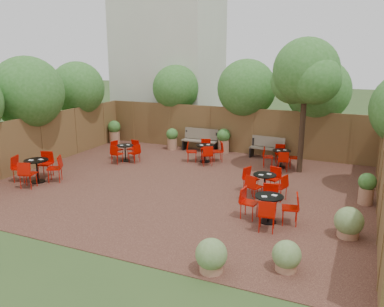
% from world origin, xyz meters
% --- Properties ---
extents(ground, '(80.00, 80.00, 0.00)m').
position_xyz_m(ground, '(0.00, 0.00, 0.00)').
color(ground, '#354F23').
rests_on(ground, ground).
extents(courtyard_paving, '(12.00, 10.00, 0.02)m').
position_xyz_m(courtyard_paving, '(0.00, 0.00, 0.01)').
color(courtyard_paving, '#3A2018').
rests_on(courtyard_paving, ground).
extents(fence_back, '(12.00, 0.08, 2.00)m').
position_xyz_m(fence_back, '(0.00, 5.00, 1.00)').
color(fence_back, brown).
rests_on(fence_back, ground).
extents(fence_left, '(0.08, 10.00, 2.00)m').
position_xyz_m(fence_left, '(-6.00, 0.00, 1.00)').
color(fence_left, brown).
rests_on(fence_left, ground).
extents(fence_right, '(0.08, 10.00, 2.00)m').
position_xyz_m(fence_right, '(6.00, 0.00, 1.00)').
color(fence_right, brown).
rests_on(fence_right, ground).
extents(neighbour_building, '(5.00, 4.00, 8.00)m').
position_xyz_m(neighbour_building, '(-4.50, 8.00, 4.00)').
color(neighbour_building, beige).
rests_on(neighbour_building, ground).
extents(overhang_foliage, '(15.65, 10.82, 2.76)m').
position_xyz_m(overhang_foliage, '(-1.87, 2.74, 2.75)').
color(overhang_foliage, '#2F6621').
rests_on(overhang_foliage, ground).
extents(courtyard_tree, '(2.54, 2.44, 4.83)m').
position_xyz_m(courtyard_tree, '(3.34, 3.10, 3.54)').
color(courtyard_tree, black).
rests_on(courtyard_tree, courtyard_paving).
extents(park_bench_left, '(1.60, 0.52, 0.99)m').
position_xyz_m(park_bench_left, '(-1.28, 4.63, 0.53)').
color(park_bench_left, brown).
rests_on(park_bench_left, courtyard_paving).
extents(park_bench_right, '(1.46, 0.60, 0.88)m').
position_xyz_m(park_bench_right, '(1.76, 4.62, 0.47)').
color(park_bench_right, brown).
rests_on(park_bench_right, courtyard_paving).
extents(bistro_tables, '(9.54, 6.68, 0.91)m').
position_xyz_m(bistro_tables, '(-0.15, 0.50, 0.44)').
color(bistro_tables, black).
rests_on(bistro_tables, courtyard_paving).
extents(planters, '(11.86, 4.61, 1.11)m').
position_xyz_m(planters, '(-1.29, 3.73, 0.58)').
color(planters, '#9D6A4E').
rests_on(planters, courtyard_paving).
extents(low_shrubs, '(3.11, 3.46, 0.75)m').
position_xyz_m(low_shrubs, '(4.21, -3.35, 0.36)').
color(low_shrubs, '#9D6A4E').
rests_on(low_shrubs, courtyard_paving).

